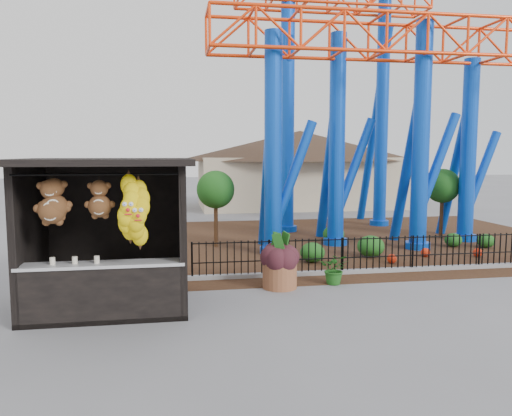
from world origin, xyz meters
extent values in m
plane|color=slate|center=(0.00, 0.00, 0.00)|extent=(120.00, 120.00, 0.00)
cube|color=#331E11|center=(4.00, 8.00, 0.01)|extent=(18.00, 12.00, 0.02)
cube|color=gray|center=(4.00, 3.00, 0.06)|extent=(18.00, 0.18, 0.12)
cube|color=black|center=(-3.00, 1.20, 0.05)|extent=(3.20, 2.60, 0.10)
cube|color=black|center=(-3.00, 2.44, 1.50)|extent=(3.20, 0.12, 3.00)
cube|color=black|center=(-4.54, 1.20, 1.50)|extent=(0.12, 2.60, 3.00)
cube|color=black|center=(-1.46, 1.20, 1.50)|extent=(0.12, 2.60, 3.00)
cube|color=black|center=(-3.00, 0.95, 3.06)|extent=(3.50, 3.40, 0.12)
cube|color=black|center=(-4.53, -0.03, 1.50)|extent=(0.14, 0.14, 3.00)
cube|color=black|center=(-1.47, -0.03, 1.50)|extent=(0.14, 0.14, 3.00)
cube|color=black|center=(-3.00, 0.15, 0.55)|extent=(3.00, 0.50, 1.10)
cube|color=#B8B8BD|center=(-3.00, 0.15, 1.12)|extent=(3.10, 0.55, 0.06)
cylinder|color=black|center=(-3.00, -0.25, 2.85)|extent=(2.90, 0.04, 0.04)
cylinder|color=blue|center=(1.50, 6.00, 3.50)|extent=(0.56, 0.56, 7.00)
cylinder|color=blue|center=(1.50, 6.00, 0.12)|extent=(0.84, 0.84, 0.24)
cylinder|color=blue|center=(4.00, 7.20, 3.65)|extent=(0.56, 0.56, 7.30)
cylinder|color=blue|center=(4.00, 7.20, 0.12)|extent=(0.84, 0.84, 0.24)
cylinder|color=blue|center=(6.50, 6.00, 3.75)|extent=(0.56, 0.56, 7.50)
cylinder|color=blue|center=(6.50, 6.00, 0.12)|extent=(0.84, 0.84, 0.24)
cylinder|color=blue|center=(9.00, 7.20, 3.30)|extent=(0.56, 0.56, 6.60)
cylinder|color=blue|center=(9.00, 7.20, 0.12)|extent=(0.84, 0.84, 0.24)
cylinder|color=blue|center=(3.00, 10.50, 4.75)|extent=(0.56, 0.56, 9.50)
cylinder|color=blue|center=(3.00, 10.50, 0.12)|extent=(0.84, 0.84, 0.24)
cylinder|color=blue|center=(7.50, 11.50, 5.25)|extent=(0.56, 0.56, 10.50)
cylinder|color=blue|center=(7.50, 11.50, 0.12)|extent=(0.84, 0.84, 0.24)
cylinder|color=blue|center=(1.50, 6.90, 2.62)|extent=(0.36, 2.21, 5.85)
cylinder|color=blue|center=(2.20, 6.30, 2.45)|extent=(1.62, 0.32, 3.73)
cylinder|color=blue|center=(4.00, 8.10, 2.74)|extent=(0.36, 2.29, 6.10)
cylinder|color=blue|center=(4.70, 7.50, 2.55)|extent=(1.67, 0.32, 3.88)
cylinder|color=blue|center=(6.50, 6.90, 2.81)|extent=(0.36, 2.34, 6.26)
cylinder|color=blue|center=(7.20, 6.30, 2.62)|extent=(1.71, 0.32, 3.99)
cylinder|color=blue|center=(9.00, 8.10, 2.47)|extent=(0.36, 2.10, 5.53)
cylinder|color=blue|center=(9.70, 7.50, 2.31)|extent=(1.54, 0.32, 3.52)
cylinder|color=brown|center=(0.85, 1.96, 0.31)|extent=(0.88, 0.88, 0.63)
ellipsoid|color=#34151B|center=(0.85, 1.96, 0.95)|extent=(0.70, 0.70, 0.64)
imported|color=#1E5E1B|center=(2.27, 2.07, 0.39)|extent=(0.87, 0.82, 0.78)
ellipsoid|color=#1A4C16|center=(2.40, 4.53, 0.31)|extent=(0.73, 0.73, 0.59)
ellipsoid|color=#1A4C16|center=(4.40, 4.97, 0.35)|extent=(0.84, 0.84, 0.67)
ellipsoid|color=#1A4C16|center=(7.90, 6.13, 0.25)|extent=(0.59, 0.59, 0.47)
ellipsoid|color=#1A4C16|center=(4.06, 7.55, 0.33)|extent=(0.77, 0.77, 0.62)
ellipsoid|color=#1A4C16|center=(8.90, 5.78, 0.25)|extent=(0.59, 0.59, 0.47)
sphere|color=red|center=(1.37, 3.95, 0.16)|extent=(0.28, 0.28, 0.28)
sphere|color=red|center=(4.65, 3.98, 0.16)|extent=(0.28, 0.28, 0.28)
sphere|color=red|center=(6.10, 4.69, 0.16)|extent=(0.28, 0.28, 0.28)
sphere|color=red|center=(7.69, 4.40, 0.16)|extent=(0.28, 0.28, 0.28)
cube|color=#BFAD8C|center=(6.00, 20.00, 1.50)|extent=(12.00, 6.00, 3.00)
cone|color=#332319|center=(6.00, 20.00, 3.90)|extent=(15.00, 15.00, 1.80)
camera|label=1|loc=(-1.65, -9.53, 3.22)|focal=35.00mm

